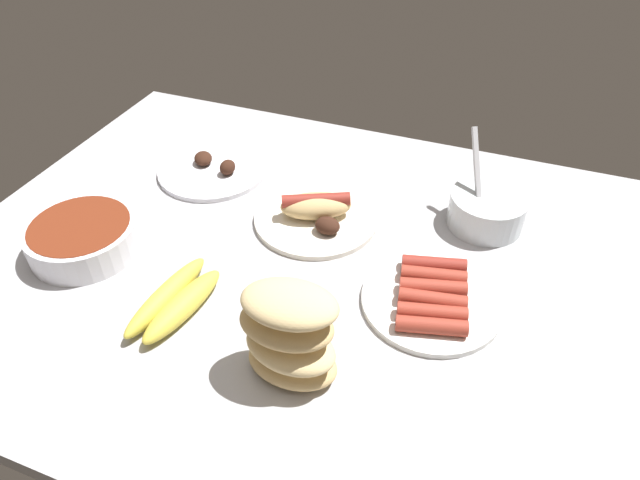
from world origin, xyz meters
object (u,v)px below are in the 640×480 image
(banana_bunch, at_px, (175,301))
(bowl_chili, at_px, (83,236))
(bowl_coleslaw, at_px, (487,209))
(plate_hotdog_assembled, at_px, (316,213))
(plate_grilled_meat, at_px, (213,169))
(plate_sausages, at_px, (432,298))
(bread_stack, at_px, (290,335))

(banana_bunch, relative_size, bowl_chili, 1.03)
(banana_bunch, xyz_separation_m, bowl_coleslaw, (-0.40, -0.37, 0.02))
(bowl_chili, distance_m, bowl_coleslaw, 0.69)
(bowl_coleslaw, bearing_deg, plate_hotdog_assembled, 19.13)
(plate_grilled_meat, relative_size, plate_hotdog_assembled, 0.99)
(plate_sausages, height_order, bowl_chili, bowl_chili)
(plate_sausages, bearing_deg, banana_bunch, 22.36)
(bread_stack, xyz_separation_m, bowl_coleslaw, (-0.20, -0.41, -0.04))
(bowl_chili, bearing_deg, banana_bunch, 163.59)
(plate_hotdog_assembled, bearing_deg, plate_sausages, 151.61)
(plate_sausages, height_order, bowl_coleslaw, bowl_coleslaw)
(banana_bunch, distance_m, plate_sausages, 0.39)
(plate_grilled_meat, distance_m, plate_hotdog_assembled, 0.26)
(bowl_chili, bearing_deg, plate_hotdog_assembled, -147.78)
(plate_grilled_meat, bearing_deg, bread_stack, 130.74)
(bowl_coleslaw, bearing_deg, plate_sausages, 78.34)
(banana_bunch, bearing_deg, plate_hotdog_assembled, -113.75)
(plate_hotdog_assembled, bearing_deg, bowl_chili, 32.22)
(bread_stack, bearing_deg, plate_grilled_meat, -49.26)
(banana_bunch, height_order, bowl_chili, bowl_chili)
(bread_stack, bearing_deg, plate_sausages, -128.67)
(banana_bunch, height_order, plate_grilled_meat, plate_grilled_meat)
(bowl_chili, height_order, bowl_coleslaw, bowl_coleslaw)
(bowl_chili, bearing_deg, plate_grilled_meat, -106.00)
(plate_grilled_meat, distance_m, bowl_chili, 0.30)
(plate_sausages, bearing_deg, bowl_chili, 8.33)
(bread_stack, bearing_deg, bowl_chili, -13.99)
(bread_stack, relative_size, bowl_coleslaw, 0.92)
(plate_grilled_meat, relative_size, bread_stack, 1.52)
(plate_sausages, distance_m, bowl_chili, 0.58)
(plate_sausages, xyz_separation_m, plate_hotdog_assembled, (0.24, -0.13, 0.01))
(plate_grilled_meat, bearing_deg, plate_hotdog_assembled, 163.17)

